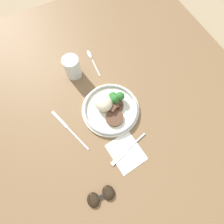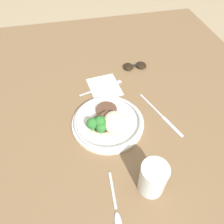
{
  "view_description": "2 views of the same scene",
  "coord_description": "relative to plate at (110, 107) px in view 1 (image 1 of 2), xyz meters",
  "views": [
    {
      "loc": [
        -0.24,
        0.11,
        0.71
      ],
      "look_at": [
        -0.01,
        -0.01,
        0.07
      ],
      "focal_mm": 28.0,
      "sensor_mm": 36.0,
      "label": 1
    },
    {
      "loc": [
        0.46,
        -0.1,
        0.61
      ],
      "look_at": [
        0.0,
        0.01,
        0.07
      ],
      "focal_mm": 35.0,
      "sensor_mm": 36.0,
      "label": 2
    }
  ],
  "objects": [
    {
      "name": "fork",
      "position": [
        -0.19,
        0.03,
        -0.02
      ],
      "size": [
        0.06,
        0.18,
        0.0
      ],
      "rotation": [
        0.0,
        0.0,
        1.84
      ],
      "color": "#B7B7BC",
      "rests_on": "napkin"
    },
    {
      "name": "dining_table",
      "position": [
        -0.02,
        0.01,
        -0.04
      ],
      "size": [
        1.5,
        1.3,
        0.03
      ],
      "color": "brown",
      "rests_on": "ground"
    },
    {
      "name": "knife",
      "position": [
        -0.0,
        0.19,
        -0.02
      ],
      "size": [
        0.22,
        0.08,
        0.0
      ],
      "rotation": [
        0.0,
        0.0,
        0.33
      ],
      "color": "#B7B7BC",
      "rests_on": "dining_table"
    },
    {
      "name": "napkin",
      "position": [
        -0.19,
        0.03,
        -0.02
      ],
      "size": [
        0.14,
        0.13,
        0.0
      ],
      "color": "white",
      "rests_on": "dining_table"
    },
    {
      "name": "sunglasses",
      "position": [
        -0.28,
        0.18,
        -0.01
      ],
      "size": [
        0.05,
        0.1,
        0.02
      ],
      "rotation": [
        0.0,
        0.0,
        -0.05
      ],
      "color": "black",
      "rests_on": "dining_table"
    },
    {
      "name": "juice_glass",
      "position": [
        0.23,
        0.07,
        0.03
      ],
      "size": [
        0.07,
        0.07,
        0.1
      ],
      "color": "yellow",
      "rests_on": "dining_table"
    },
    {
      "name": "spoon",
      "position": [
        0.28,
        -0.04,
        -0.02
      ],
      "size": [
        0.16,
        0.02,
        0.01
      ],
      "rotation": [
        0.0,
        0.0,
        -0.05
      ],
      "color": "#B7B7BC",
      "rests_on": "dining_table"
    },
    {
      "name": "plate",
      "position": [
        0.0,
        0.0,
        0.0
      ],
      "size": [
        0.24,
        0.24,
        0.07
      ],
      "color": "silver",
      "rests_on": "dining_table"
    },
    {
      "name": "ground_plane",
      "position": [
        -0.02,
        0.01,
        -0.05
      ],
      "size": [
        8.0,
        8.0,
        0.0
      ],
      "primitive_type": "plane",
      "color": "#998466"
    }
  ]
}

